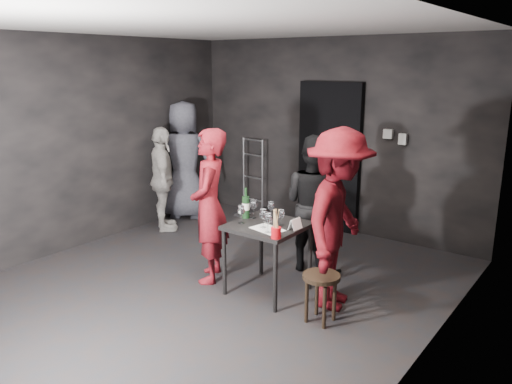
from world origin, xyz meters
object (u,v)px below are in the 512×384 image
Objects in this scene: man_maroon at (339,203)px; bystander_cream at (163,180)px; hand_truck at (251,202)px; stool at (321,284)px; server_red at (209,197)px; breadstick_cup at (276,224)px; tasting_table at (268,233)px; bystander_grey at (184,149)px; wine_bottle at (246,206)px; woman_black at (314,200)px.

man_maroon is 3.16m from bystander_cream.
hand_truck is 2.60× the size of stool.
server_red is 1.03m from breadstick_cup.
bystander_grey is (-2.57, 1.39, 0.43)m from tasting_table.
wine_bottle is at bearing 174.20° from tasting_table.
bystander_grey reaches higher than woman_black.
bystander_cream is at bearing 160.71° from wine_bottle.
man_maroon is (-0.06, 0.39, 0.67)m from stool.
woman_black is 2.70m from bystander_grey.
stool is 3.76m from bystander_grey.
breadstick_cup is at bearing 119.44° from bystander_grey.
man_maroon is at bearing 129.48° from bystander_grey.
stool is 1.21m from wine_bottle.
bystander_cream is at bearing -151.74° from server_red.
tasting_table is 0.77m from server_red.
hand_truck is 0.65× the size of server_red.
bystander_grey reaches higher than stool.
woman_black is 2.45m from bystander_cream.
man_maroon is 3.49m from bystander_grey.
bystander_grey is 6.61× the size of wine_bottle.
breadstick_cup is at bearing -45.01° from hand_truck.
bystander_cream is (-3.09, 0.58, -0.31)m from man_maroon.
bystander_cream is at bearing 162.38° from tasting_table.
hand_truck is at bearing 172.17° from server_red.
bystander_grey reaches higher than wine_bottle.
server_red reaches higher than tasting_table.
breadstick_cup is (1.01, -0.19, -0.06)m from server_red.
bystander_cream is 2.90m from breadstick_cup.
tasting_table is 0.45× the size of woman_black.
stool is (0.76, -0.22, -0.28)m from tasting_table.
tasting_table is at bearing -45.68° from hand_truck.
tasting_table is at bearing 64.29° from server_red.
tasting_table is 2.50m from bystander_cream.
wine_bottle is at bearing -160.45° from bystander_cream.
man_maroon is (0.64, -0.64, 0.22)m from woman_black.
tasting_table is 0.35× the size of bystander_grey.
bystander_grey is at bearing 154.21° from stool.
hand_truck is at bearing 131.69° from breadstick_cup.
stool is at bearing 10.69° from breadstick_cup.
breadstick_cup is (2.88, -1.69, -0.20)m from bystander_grey.
stool is at bearing 124.13° from bystander_grey.
bystander_grey is at bearing 57.44° from man_maroon.
wine_bottle is 1.09× the size of breadstick_cup.
tasting_table is 0.40× the size of server_red.
woman_black reaches higher than breadstick_cup.
breadstick_cup reaches higher than tasting_table.
wine_bottle is (2.26, -1.36, -0.21)m from bystander_grey.
breadstick_cup is at bearing -44.09° from tasting_table.
bystander_grey is (-1.86, 1.50, 0.14)m from server_red.
man_maroon reaches higher than wine_bottle.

